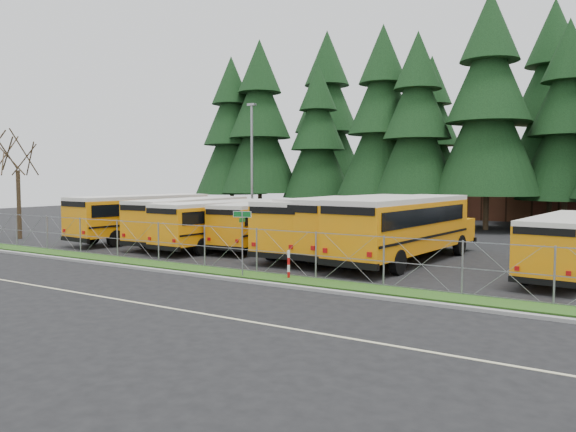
% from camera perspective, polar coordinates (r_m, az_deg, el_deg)
% --- Properties ---
extents(ground, '(120.00, 120.00, 0.00)m').
position_cam_1_polar(ground, '(25.33, -0.02, -5.67)').
color(ground, black).
rests_on(ground, ground).
extents(curb, '(50.00, 0.25, 0.12)m').
position_cam_1_polar(curb, '(22.79, -4.19, -6.62)').
color(curb, gray).
rests_on(curb, ground).
extents(grass_verge, '(50.00, 1.40, 0.06)m').
position_cam_1_polar(grass_verge, '(23.92, -2.19, -6.18)').
color(grass_verge, '#224614').
rests_on(grass_verge, ground).
extents(road_lane_line, '(50.00, 0.12, 0.01)m').
position_cam_1_polar(road_lane_line, '(19.16, -12.99, -8.92)').
color(road_lane_line, beige).
rests_on(road_lane_line, ground).
extents(chainlink_fence, '(44.00, 0.10, 2.00)m').
position_cam_1_polar(chainlink_fence, '(24.34, -1.27, -3.69)').
color(chainlink_fence, gray).
rests_on(chainlink_fence, ground).
extents(brick_building, '(22.00, 10.00, 6.00)m').
position_cam_1_polar(brick_building, '(61.60, 25.30, 2.45)').
color(brick_building, brown).
rests_on(brick_building, ground).
extents(bus_0, '(3.63, 11.76, 3.04)m').
position_cam_1_polar(bus_0, '(38.42, -14.23, -0.21)').
color(bus_0, orange).
rests_on(bus_0, ground).
extents(bus_1, '(3.32, 11.23, 2.91)m').
position_cam_1_polar(bus_1, '(35.90, -9.54, -0.53)').
color(bus_1, orange).
rests_on(bus_1, ground).
extents(bus_2, '(2.97, 10.83, 2.81)m').
position_cam_1_polar(bus_2, '(33.68, -6.56, -0.88)').
color(bus_2, orange).
rests_on(bus_2, ground).
extents(bus_3, '(3.02, 10.59, 2.75)m').
position_cam_1_polar(bus_3, '(33.65, -1.84, -0.92)').
color(bus_3, orange).
rests_on(bus_3, ground).
extents(bus_4, '(3.42, 11.88, 3.08)m').
position_cam_1_polar(bus_4, '(30.87, 3.47, -1.05)').
color(bus_4, orange).
rests_on(bus_4, ground).
extents(bus_5, '(4.40, 12.53, 3.21)m').
position_cam_1_polar(bus_5, '(30.10, 7.38, -1.08)').
color(bus_5, orange).
rests_on(bus_5, ground).
extents(bus_6, '(3.92, 12.62, 3.26)m').
position_cam_1_polar(bus_6, '(28.47, 11.88, -1.38)').
color(bus_6, orange).
rests_on(bus_6, ground).
extents(bus_east, '(3.27, 10.25, 2.64)m').
position_cam_1_polar(bus_east, '(26.53, 26.67, -2.78)').
color(bus_east, orange).
rests_on(bus_east, ground).
extents(street_sign, '(0.83, 0.54, 2.81)m').
position_cam_1_polar(street_sign, '(23.79, -4.67, -1.37)').
color(street_sign, gray).
rests_on(street_sign, ground).
extents(striped_bollard, '(0.11, 0.11, 1.20)m').
position_cam_1_polar(striped_bollard, '(23.45, 0.07, -4.97)').
color(striped_bollard, '#B20C0C').
rests_on(striped_bollard, ground).
extents(light_standard, '(0.70, 0.35, 10.14)m').
position_cam_1_polar(light_standard, '(45.64, -3.68, 5.56)').
color(light_standard, gray).
rests_on(light_standard, ground).
extents(conifer_0, '(7.58, 7.58, 16.77)m').
position_cam_1_polar(conifer_0, '(59.59, -5.75, 7.95)').
color(conifer_0, black).
rests_on(conifer_0, ground).
extents(conifer_1, '(8.17, 8.17, 18.06)m').
position_cam_1_polar(conifer_1, '(57.56, -2.89, 8.75)').
color(conifer_1, black).
rests_on(conifer_1, ground).
extents(conifer_2, '(6.88, 6.88, 15.22)m').
position_cam_1_polar(conifer_2, '(55.33, 3.05, 7.47)').
color(conifer_2, black).
rests_on(conifer_2, ground).
extents(conifer_3, '(8.05, 8.05, 17.81)m').
position_cam_1_polar(conifer_3, '(51.55, 9.56, 9.12)').
color(conifer_3, black).
rests_on(conifer_3, ground).
extents(conifer_4, '(7.42, 7.42, 16.40)m').
position_cam_1_polar(conifer_4, '(48.88, 12.96, 8.53)').
color(conifer_4, black).
rests_on(conifer_4, ground).
extents(conifer_5, '(8.57, 8.57, 18.95)m').
position_cam_1_polar(conifer_5, '(47.99, 19.68, 10.01)').
color(conifer_5, black).
rests_on(conifer_5, ground).
extents(conifer_6, '(7.46, 7.46, 16.49)m').
position_cam_1_polar(conifer_6, '(49.23, 26.49, 8.23)').
color(conifer_6, black).
rests_on(conifer_6, ground).
extents(conifer_10, '(9.15, 9.15, 20.24)m').
position_cam_1_polar(conifer_10, '(62.89, 3.96, 9.34)').
color(conifer_10, black).
rests_on(conifer_10, ground).
extents(conifer_11, '(7.33, 7.33, 16.22)m').
position_cam_1_polar(conifer_11, '(58.12, 14.30, 7.68)').
color(conifer_11, black).
rests_on(conifer_11, ground).
extents(conifer_12, '(8.88, 8.88, 19.64)m').
position_cam_1_polar(conifer_12, '(54.69, 25.27, 9.46)').
color(conifer_12, black).
rests_on(conifer_12, ground).
extents(bare_tree_1, '(4.71, 4.71, 6.73)m').
position_cam_1_polar(bare_tree_1, '(42.60, -25.71, 2.40)').
color(bare_tree_1, '#302215').
rests_on(bare_tree_1, ground).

